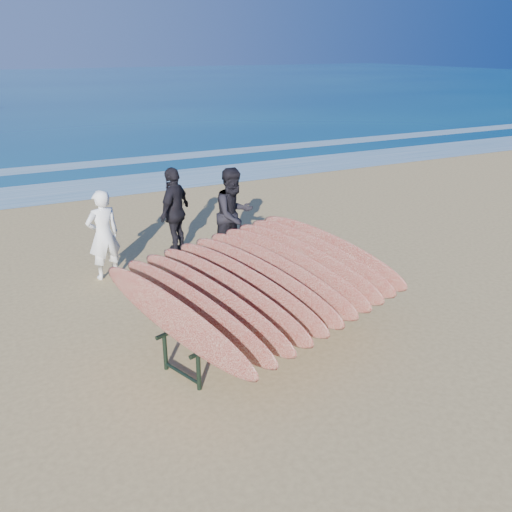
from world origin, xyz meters
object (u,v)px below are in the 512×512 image
object	(u,v)px
person_dark_a	(234,215)
person_white	(103,235)
person_dark_b	(175,211)
surfboard_rack	(263,281)

from	to	relation	value
person_dark_a	person_white	bearing A→B (deg)	158.97
person_dark_a	person_dark_b	bearing A→B (deg)	122.42
surfboard_rack	person_white	size ratio (longest dim) A/B	2.46
person_white	person_dark_b	world-z (taller)	person_dark_b
surfboard_rack	person_dark_b	size ratio (longest dim) A/B	2.26
person_dark_b	person_dark_a	bearing A→B (deg)	94.17
person_dark_a	surfboard_rack	bearing A→B (deg)	-122.74
person_dark_b	surfboard_rack	bearing A→B (deg)	46.17
person_white	person_dark_b	distance (m)	1.62
person_white	surfboard_rack	bearing A→B (deg)	104.93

